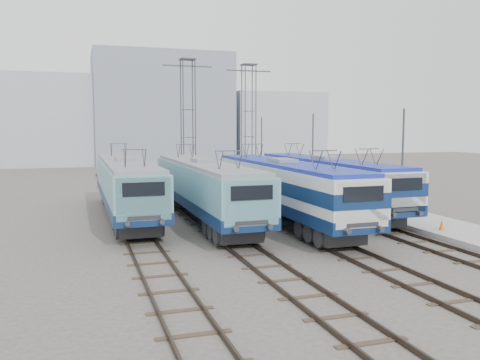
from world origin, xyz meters
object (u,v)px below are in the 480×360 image
locomotive_far_right (327,179)px  mast_mid (313,157)px  catenary_tower_east (249,120)px  locomotive_far_left (126,183)px  locomotive_center_left (204,186)px  catenary_tower_west (188,119)px  mast_rear (262,151)px  mast_front (402,168)px  locomotive_center_right (283,185)px  safety_cone (442,224)px

locomotive_far_right → mast_mid: 6.43m
locomotive_far_right → catenary_tower_east: 16.62m
locomotive_far_left → catenary_tower_east: size_ratio=1.54×
locomotive_center_left → catenary_tower_west: catenary_tower_west is taller
mast_rear → catenary_tower_west: bearing=-155.1°
catenary_tower_west → mast_front: 22.00m
locomotive_far_left → locomotive_center_left: size_ratio=1.00×
locomotive_far_right → mast_mid: mast_mid is taller
catenary_tower_west → locomotive_center_left: bearing=-98.5°
locomotive_center_right → locomotive_far_right: locomotive_center_right is taller
locomotive_center_left → safety_cone: size_ratio=30.31×
mast_front → safety_cone: 4.17m
locomotive_center_right → mast_rear: bearing=73.2°
mast_rear → safety_cone: 27.12m
mast_mid → locomotive_center_right: bearing=-125.2°
locomotive_center_left → safety_cone: locomotive_center_left is taller
catenary_tower_west → mast_mid: bearing=-42.9°
locomotive_far_left → locomotive_center_left: locomotive_far_left is taller
locomotive_center_left → catenary_tower_east: bearing=62.9°
catenary_tower_west → safety_cone: size_ratio=19.81×
safety_cone → catenary_tower_east: bearing=96.0°
locomotive_center_right → mast_front: (6.35, -2.98, 1.14)m
mast_front → mast_rear: same height
locomotive_far_left → mast_front: bearing=-26.7°
locomotive_center_right → catenary_tower_west: size_ratio=1.55×
locomotive_center_left → locomotive_far_right: locomotive_center_left is taller
catenary_tower_east → mast_mid: bearing=-78.1°
locomotive_center_left → safety_cone: bearing=-34.6°
locomotive_center_left → catenary_tower_west: 15.88m
locomotive_center_right → catenary_tower_east: 19.95m
locomotive_center_right → mast_rear: 21.98m
locomotive_far_right → catenary_tower_west: bearing=115.7°
locomotive_far_right → catenary_tower_east: size_ratio=1.52×
safety_cone → mast_mid: bearing=92.0°
locomotive_center_right → safety_cone: locomotive_center_right is taller
locomotive_far_right → mast_rear: size_ratio=2.60×
mast_rear → locomotive_center_left: bearing=-119.6°
locomotive_center_left → mast_front: 11.97m
mast_front → locomotive_center_right: bearing=154.8°
catenary_tower_east → mast_rear: (2.10, 2.00, -3.14)m
catenary_tower_east → safety_cone: bearing=-84.0°
locomotive_center_right → locomotive_far_right: (4.50, 2.97, -0.04)m
catenary_tower_east → safety_cone: 25.81m
catenary_tower_east → mast_front: 22.32m
locomotive_center_left → mast_mid: size_ratio=2.62×
locomotive_center_right → mast_front: bearing=-25.2°
locomotive_far_left → safety_cone: (15.88, -10.66, -1.69)m
locomotive_center_left → locomotive_center_right: size_ratio=0.99×
mast_front → locomotive_far_right: bearing=107.3°
locomotive_far_left → safety_cone: 19.20m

